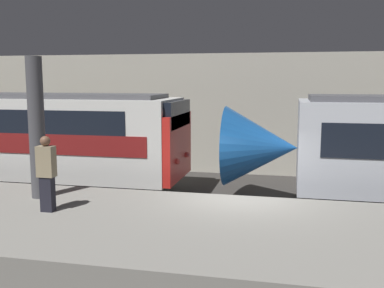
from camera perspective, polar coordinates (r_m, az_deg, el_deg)
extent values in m
plane|color=#33302D|center=(11.75, 5.99, -10.85)|extent=(120.00, 120.00, 0.00)
cube|color=gray|center=(9.34, 4.30, -12.94)|extent=(40.00, 4.81, 0.92)
cube|color=#B2AD9E|center=(18.10, 8.62, 3.70)|extent=(50.00, 0.15, 4.85)
cylinder|color=#47474C|center=(11.57, -19.12, 1.92)|extent=(0.39, 0.39, 3.46)
cone|color=#195199|center=(13.94, 8.74, -0.35)|extent=(2.20, 2.48, 2.48)
sphere|color=#F2EFCC|center=(14.09, 4.85, -1.81)|extent=(0.20, 0.20, 0.20)
cube|color=red|center=(14.36, -1.84, -0.33)|extent=(0.25, 2.75, 2.09)
cube|color=black|center=(14.24, -1.86, 3.83)|extent=(0.25, 2.47, 0.84)
sphere|color=#EA4C42|center=(13.78, -1.85, -2.23)|extent=(0.18, 0.18, 0.18)
sphere|color=#EA4C42|center=(14.99, -0.66, -1.38)|extent=(0.18, 0.18, 0.18)
cube|color=black|center=(10.49, -17.86, -6.07)|extent=(0.28, 0.20, 0.78)
cube|color=gray|center=(10.33, -18.04, -2.12)|extent=(0.38, 0.24, 0.68)
sphere|color=brown|center=(10.27, -18.15, 0.36)|extent=(0.22, 0.22, 0.22)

